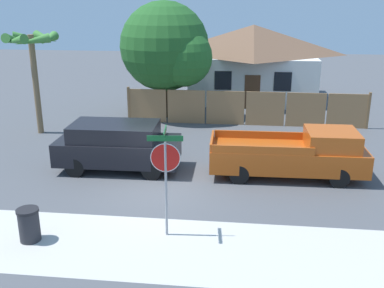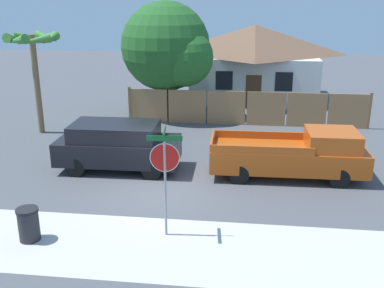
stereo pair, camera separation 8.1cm
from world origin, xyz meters
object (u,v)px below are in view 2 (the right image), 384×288
(red_suv, at_px, (118,145))
(stop_sign, at_px, (165,165))
(trash_bin, at_px, (29,224))
(oak_tree, at_px, (170,49))
(house, at_px, (254,61))
(palm_tree, at_px, (33,48))
(orange_pickup, at_px, (294,155))

(red_suv, distance_m, stop_sign, 5.56)
(trash_bin, bearing_deg, oak_tree, 83.06)
(house, bearing_deg, palm_tree, -138.66)
(house, bearing_deg, stop_sign, -97.92)
(house, height_order, orange_pickup, house)
(palm_tree, height_order, orange_pickup, palm_tree)
(palm_tree, xyz_separation_m, trash_bin, (4.12, -9.78, -3.62))
(house, height_order, oak_tree, oak_tree)
(oak_tree, bearing_deg, house, 49.66)
(oak_tree, height_order, trash_bin, oak_tree)
(house, distance_m, palm_tree, 13.81)
(oak_tree, height_order, stop_sign, oak_tree)
(stop_sign, bearing_deg, red_suv, 114.11)
(orange_pickup, bearing_deg, red_suv, 179.00)
(orange_pickup, distance_m, stop_sign, 6.27)
(palm_tree, bearing_deg, oak_tree, 32.86)
(house, relative_size, red_suv, 1.78)
(orange_pickup, bearing_deg, house, 94.91)
(palm_tree, bearing_deg, stop_sign, -49.35)
(oak_tree, relative_size, stop_sign, 2.00)
(red_suv, bearing_deg, trash_bin, -101.11)
(palm_tree, distance_m, red_suv, 7.36)
(oak_tree, distance_m, trash_bin, 13.98)
(house, xyz_separation_m, red_suv, (-5.20, -13.37, -1.43))
(oak_tree, bearing_deg, orange_pickup, -53.59)
(house, distance_m, trash_bin, 19.91)
(house, relative_size, orange_pickup, 1.47)
(oak_tree, xyz_separation_m, trash_bin, (-1.64, -13.50, -3.24))
(stop_sign, relative_size, trash_bin, 3.30)
(orange_pickup, xyz_separation_m, stop_sign, (-3.92, -4.74, 1.22))
(stop_sign, bearing_deg, oak_tree, 93.51)
(red_suv, xyz_separation_m, stop_sign, (2.68, -4.74, 1.11))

